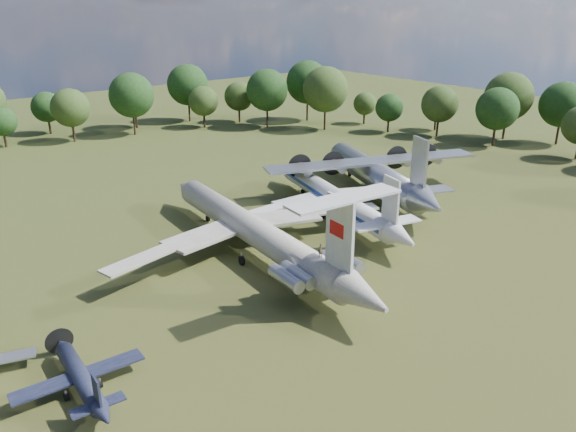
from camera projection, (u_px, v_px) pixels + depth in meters
ground at (248, 269)px, 67.62m from camera, size 300.00×300.00×0.00m
il62_airliner at (254, 236)px, 70.89m from camera, size 43.15×53.83×4.97m
tu104_jet at (334, 201)px, 84.12m from camera, size 40.58×48.17×4.18m
an12_transport at (374, 178)px, 93.35m from camera, size 48.76×51.30×5.40m
small_prop_west at (81, 381)px, 46.09m from camera, size 11.45×15.16×2.15m
person_on_il62 at (320, 250)px, 58.89m from camera, size 0.59×0.40×1.56m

